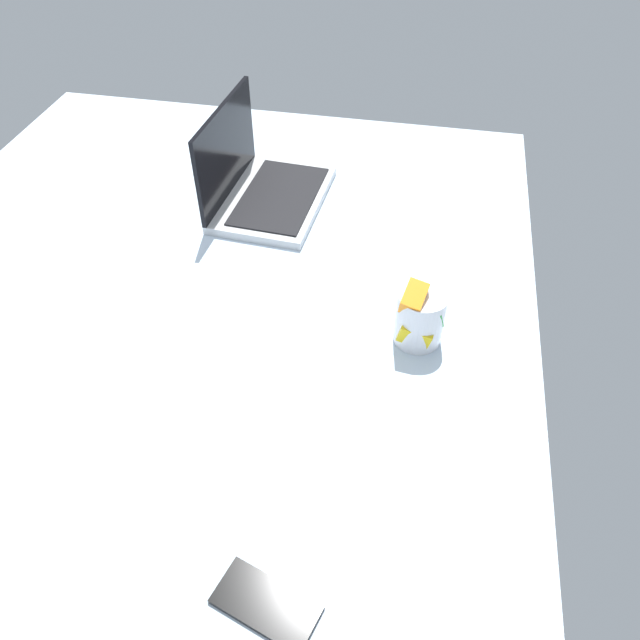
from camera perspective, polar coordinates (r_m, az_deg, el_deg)
The scene contains 4 objects.
bed_mattress at distance 127.34cm, azimuth -13.05°, elevation -3.03°, with size 180.00×140.00×18.00cm, color silver.
laptop at distance 148.16cm, azimuth -5.61°, elevation 12.59°, with size 34.44×25.12×23.00cm.
snack_cup at distance 111.66cm, azimuth 9.40°, elevation 0.28°, with size 9.06×9.00×13.92cm.
cell_phone at distance 88.43cm, azimuth -5.12°, elevation -25.20°, with size 6.80×14.00×0.80cm, color black.
Camera 1 is at (-75.63, -44.28, 101.39)cm, focal length 33.87 mm.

